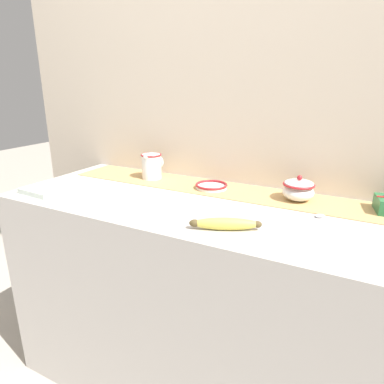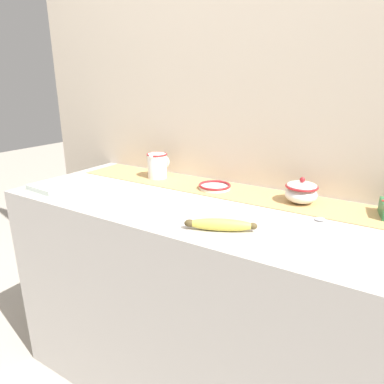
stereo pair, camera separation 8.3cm
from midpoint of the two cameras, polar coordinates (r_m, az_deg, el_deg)
ground_plane at (r=1.81m, az=2.14°, el=-28.86°), size 12.00×12.00×0.00m
countertop at (r=1.52m, az=2.34°, el=-17.44°), size 1.52×0.63×0.88m
back_wall at (r=1.54m, az=9.00°, el=13.41°), size 2.32×0.04×2.40m
table_runner at (r=1.47m, az=6.21°, el=0.53°), size 1.40×0.23×0.00m
cream_pitcher at (r=1.62m, az=-4.33°, el=4.55°), size 0.10×0.12×0.12m
sugar_bowl at (r=1.36m, az=19.43°, el=0.02°), size 0.12×0.12×0.10m
small_dish at (r=1.47m, az=5.43°, el=0.93°), size 0.14×0.14×0.02m
banana at (r=1.06m, az=7.01°, el=-5.45°), size 0.21×0.12×0.04m
spoon at (r=1.22m, az=21.87°, el=-4.27°), size 0.15×0.10×0.01m
napkin_stack at (r=1.57m, az=-20.47°, el=0.92°), size 0.18×0.18×0.02m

